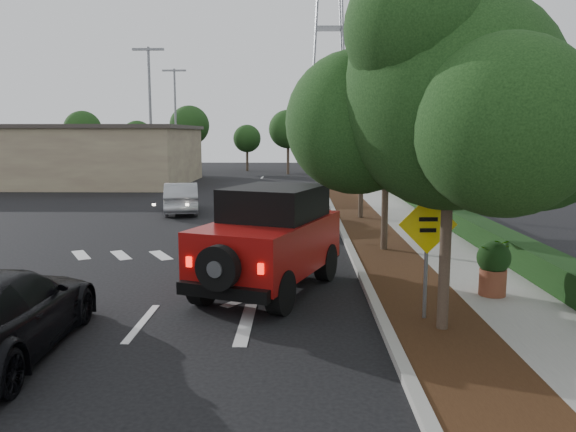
{
  "coord_description": "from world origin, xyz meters",
  "views": [
    {
      "loc": [
        3.0,
        -10.28,
        3.6
      ],
      "look_at": [
        2.75,
        3.0,
        1.64
      ],
      "focal_mm": 35.0,
      "sensor_mm": 36.0,
      "label": 1
    }
  ],
  "objects": [
    {
      "name": "ground",
      "position": [
        0.0,
        0.0,
        0.0
      ],
      "size": [
        120.0,
        120.0,
        0.0
      ],
      "primitive_type": "plane",
      "color": "black",
      "rests_on": "ground"
    },
    {
      "name": "curb",
      "position": [
        4.6,
        12.0,
        0.07
      ],
      "size": [
        0.2,
        70.0,
        0.15
      ],
      "primitive_type": "cube",
      "color": "#9E9B93",
      "rests_on": "ground"
    },
    {
      "name": "planting_strip",
      "position": [
        5.6,
        12.0,
        0.06
      ],
      "size": [
        1.8,
        70.0,
        0.12
      ],
      "primitive_type": "cube",
      "color": "black",
      "rests_on": "ground"
    },
    {
      "name": "sidewalk",
      "position": [
        7.5,
        12.0,
        0.06
      ],
      "size": [
        2.0,
        70.0,
        0.12
      ],
      "primitive_type": "cube",
      "color": "gray",
      "rests_on": "ground"
    },
    {
      "name": "hedge",
      "position": [
        8.9,
        12.0,
        0.4
      ],
      "size": [
        0.8,
        70.0,
        0.8
      ],
      "primitive_type": "cube",
      "color": "black",
      "rests_on": "ground"
    },
    {
      "name": "commercial_building",
      "position": [
        -16.0,
        30.0,
        2.0
      ],
      "size": [
        22.0,
        12.0,
        4.0
      ],
      "primitive_type": "cube",
      "color": "#806B59",
      "rests_on": "ground"
    },
    {
      "name": "transmission_tower",
      "position": [
        6.0,
        48.0,
        0.0
      ],
      "size": [
        7.0,
        4.0,
        28.0
      ],
      "primitive_type": null,
      "color": "slate",
      "rests_on": "ground"
    },
    {
      "name": "street_tree_near",
      "position": [
        5.6,
        -0.5,
        0.0
      ],
      "size": [
        3.8,
        3.8,
        5.92
      ],
      "primitive_type": null,
      "color": "black",
      "rests_on": "ground"
    },
    {
      "name": "street_tree_mid",
      "position": [
        5.6,
        6.5,
        0.0
      ],
      "size": [
        3.2,
        3.2,
        5.32
      ],
      "primitive_type": null,
      "color": "black",
      "rests_on": "ground"
    },
    {
      "name": "street_tree_far",
      "position": [
        5.6,
        13.0,
        0.0
      ],
      "size": [
        3.4,
        3.4,
        5.62
      ],
      "primitive_type": null,
      "color": "black",
      "rests_on": "ground"
    },
    {
      "name": "light_pole_a",
      "position": [
        -6.5,
        26.0,
        0.0
      ],
      "size": [
        2.0,
        0.22,
        9.0
      ],
      "primitive_type": null,
      "color": "slate",
      "rests_on": "ground"
    },
    {
      "name": "light_pole_b",
      "position": [
        -7.5,
        38.0,
        0.0
      ],
      "size": [
        2.0,
        0.22,
        9.0
      ],
      "primitive_type": null,
      "color": "slate",
      "rests_on": "ground"
    },
    {
      "name": "red_jeep",
      "position": [
        2.41,
        2.44,
        1.21
      ],
      "size": [
        3.46,
        4.88,
        2.39
      ],
      "rotation": [
        0.0,
        0.0,
        -0.37
      ],
      "color": "black",
      "rests_on": "ground"
    },
    {
      "name": "silver_suv_ahead",
      "position": [
        2.51,
        11.23,
        0.67
      ],
      "size": [
        2.8,
        5.06,
        1.34
      ],
      "primitive_type": "imported",
      "rotation": [
        0.0,
        0.0,
        0.12
      ],
      "color": "#AEB2B6",
      "rests_on": "ground"
    },
    {
      "name": "silver_sedan_oncoming",
      "position": [
        -2.36,
        15.12,
        0.69
      ],
      "size": [
        2.25,
        4.4,
        1.38
      ],
      "primitive_type": "imported",
      "rotation": [
        0.0,
        0.0,
        3.34
      ],
      "color": "#A0A1A7",
      "rests_on": "ground"
    },
    {
      "name": "parked_suv",
      "position": [
        -7.52,
        26.68,
        0.76
      ],
      "size": [
        4.71,
        2.58,
        1.52
      ],
      "primitive_type": "imported",
      "rotation": [
        0.0,
        0.0,
        1.75
      ],
      "color": "#AEB0B6",
      "rests_on": "ground"
    },
    {
      "name": "speed_hump_sign",
      "position": [
        5.4,
        0.04,
        1.63
      ],
      "size": [
        1.11,
        0.11,
        2.36
      ],
      "rotation": [
        0.0,
        0.0,
        0.05
      ],
      "color": "slate",
      "rests_on": "ground"
    },
    {
      "name": "terracotta_planter",
      "position": [
        7.21,
        1.62,
        0.84
      ],
      "size": [
        0.72,
        0.72,
        1.25
      ],
      "rotation": [
        0.0,
        0.0,
        -0.1
      ],
      "color": "brown",
      "rests_on": "ground"
    }
  ]
}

